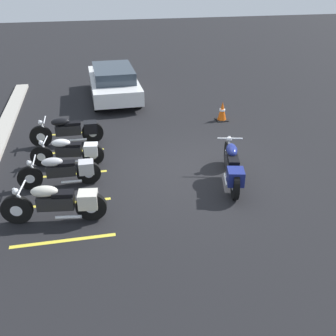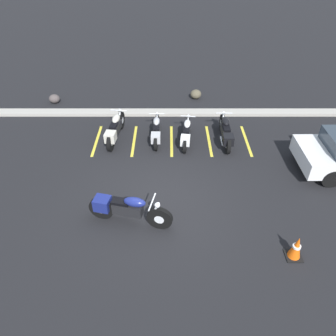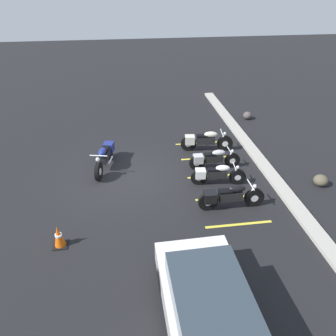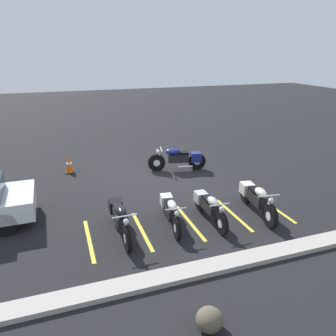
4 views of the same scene
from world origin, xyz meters
name	(u,v)px [view 1 (image 1 of 4)]	position (x,y,z in m)	size (l,w,h in m)	color
ground	(194,170)	(0.00, 0.00, 0.00)	(60.00, 60.00, 0.00)	black
motorcycle_navy_featured	(232,166)	(-0.88, -0.74, 0.49)	(2.31, 0.88, 0.92)	black
parked_bike_0	(59,203)	(-1.70, 3.42, 0.47)	(0.69, 2.23, 0.88)	black
parked_bike_1	(63,171)	(-0.17, 3.38, 0.42)	(0.57, 2.02, 0.79)	black
parked_bike_2	(71,151)	(0.93, 3.22, 0.42)	(0.61, 1.99, 0.78)	black
parked_bike_3	(70,130)	(2.36, 3.25, 0.46)	(0.61, 2.19, 0.86)	black
car_white	(114,82)	(6.60, 1.59, 0.68)	(4.33, 1.88, 1.29)	black
traffic_cone	(222,111)	(3.37, -1.91, 0.32)	(0.40, 0.40, 0.69)	black
stall_line_0	(64,241)	(-2.42, 3.36, 0.00)	(0.10, 2.10, 0.00)	gold
stall_line_1	(65,203)	(-1.01, 3.36, 0.00)	(0.10, 2.10, 0.00)	gold
stall_line_2	(67,175)	(0.39, 3.36, 0.00)	(0.10, 2.10, 0.00)	gold
stall_line_3	(68,152)	(1.80, 3.36, 0.00)	(0.10, 2.10, 0.00)	gold
stall_line_4	(69,134)	(3.21, 3.36, 0.00)	(0.10, 2.10, 0.00)	gold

